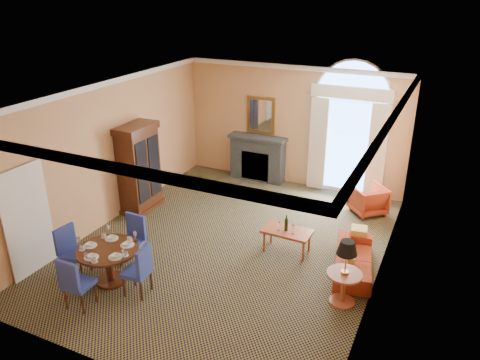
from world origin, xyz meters
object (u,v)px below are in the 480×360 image
at_px(coffee_table, 287,232).
at_px(dining_table, 108,257).
at_px(armchair, 368,200).
at_px(armoire, 139,169).
at_px(sofa, 354,259).
at_px(side_table, 345,265).

bearing_deg(coffee_table, dining_table, -135.17).
height_order(armchair, coffee_table, coffee_table).
height_order(armoire, dining_table, armoire).
bearing_deg(sofa, armoire, 74.21).
height_order(sofa, side_table, side_table).
distance_m(armoire, coffee_table, 3.94).
xyz_separation_m(dining_table, side_table, (4.01, 1.21, 0.22)).
bearing_deg(coffee_table, sofa, -1.25).
xyz_separation_m(sofa, armchair, (-0.25, 2.57, 0.09)).
relative_size(sofa, side_table, 1.45).
height_order(dining_table, coffee_table, dining_table).
bearing_deg(armchair, coffee_table, 22.76).
xyz_separation_m(dining_table, coffee_table, (2.57, 2.37, -0.07)).
relative_size(armoire, dining_table, 1.89).
bearing_deg(sofa, armchair, -5.08).
distance_m(armoire, armchair, 5.48).
height_order(armoire, sofa, armoire).
relative_size(armchair, coffee_table, 0.75).
bearing_deg(armoire, sofa, -5.12).
bearing_deg(side_table, coffee_table, 141.33).
relative_size(dining_table, side_table, 0.94).
bearing_deg(armchair, dining_table, 10.03).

